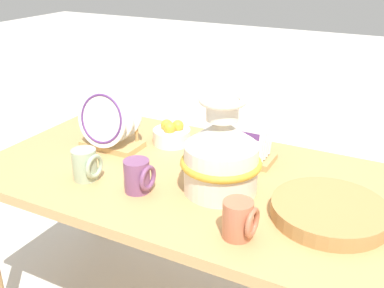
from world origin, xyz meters
TOP-DOWN VIEW (x-y plane):
  - display_table at (0.00, 0.00)m, footprint 1.44×0.78m
  - ceramic_vase at (0.13, -0.06)m, footprint 0.25×0.25m
  - dish_rack_round_plates at (-0.37, 0.05)m, footprint 0.23×0.16m
  - dish_rack_square_plates at (0.10, 0.19)m, footprint 0.23×0.15m
  - wicker_charger_stack at (0.46, -0.06)m, footprint 0.32×0.32m
  - mug_plum_glaze at (-0.09, -0.18)m, footprint 0.09×0.08m
  - mug_sage_glaze at (-0.29, -0.19)m, footprint 0.09×0.08m
  - mug_terracotta_glaze at (0.27, -0.26)m, footprint 0.09×0.08m
  - fruit_bowl at (-0.19, 0.19)m, footprint 0.14×0.14m

SIDE VIEW (x-z plane):
  - display_table at x=0.00m, z-range 0.26..0.93m
  - wicker_charger_stack at x=0.46m, z-range 0.67..0.72m
  - fruit_bowl at x=-0.19m, z-range 0.66..0.75m
  - mug_plum_glaze at x=-0.09m, z-range 0.67..0.77m
  - mug_sage_glaze at x=-0.29m, z-range 0.67..0.77m
  - mug_terracotta_glaze at x=0.27m, z-range 0.67..0.77m
  - dish_rack_square_plates at x=0.10m, z-range 0.65..0.86m
  - dish_rack_round_plates at x=-0.37m, z-range 0.64..0.88m
  - ceramic_vase at x=0.13m, z-range 0.64..0.95m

